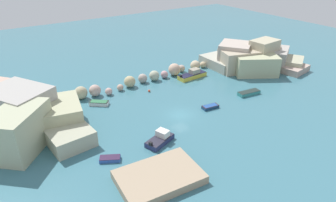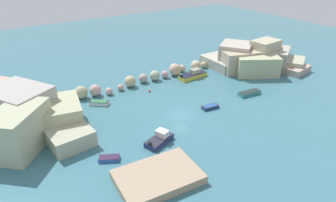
{
  "view_description": "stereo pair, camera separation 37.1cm",
  "coord_description": "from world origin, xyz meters",
  "px_view_note": "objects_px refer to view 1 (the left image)",
  "views": [
    {
      "loc": [
        -25.51,
        -34.59,
        24.47
      ],
      "look_at": [
        0.0,
        3.68,
        1.0
      ],
      "focal_mm": 32.08,
      "sensor_mm": 36.0,
      "label": 1
    },
    {
      "loc": [
        -25.2,
        -34.8,
        24.47
      ],
      "look_at": [
        0.0,
        3.68,
        1.0
      ],
      "focal_mm": 32.08,
      "sensor_mm": 36.0,
      "label": 2
    }
  ],
  "objects_px": {
    "moored_boat_1": "(160,139)",
    "moored_boat_2": "(110,159)",
    "stone_dock": "(159,177)",
    "moored_boat_5": "(99,103)",
    "moored_boat_0": "(193,75)",
    "channel_buoy": "(149,91)",
    "moored_boat_3": "(249,93)",
    "moored_boat_4": "(210,107)"
  },
  "relations": [
    {
      "from": "moored_boat_5",
      "to": "channel_buoy",
      "type": "bearing_deg",
      "value": 37.6
    },
    {
      "from": "moored_boat_1",
      "to": "moored_boat_2",
      "type": "height_order",
      "value": "moored_boat_1"
    },
    {
      "from": "moored_boat_4",
      "to": "moored_boat_5",
      "type": "distance_m",
      "value": 19.35
    },
    {
      "from": "moored_boat_0",
      "to": "moored_boat_2",
      "type": "distance_m",
      "value": 30.6
    },
    {
      "from": "moored_boat_3",
      "to": "moored_boat_4",
      "type": "relative_size",
      "value": 1.49
    },
    {
      "from": "stone_dock",
      "to": "moored_boat_0",
      "type": "xyz_separation_m",
      "value": [
        22.71,
        22.85,
        0.11
      ]
    },
    {
      "from": "channel_buoy",
      "to": "moored_boat_4",
      "type": "relative_size",
      "value": 0.15
    },
    {
      "from": "moored_boat_4",
      "to": "moored_boat_5",
      "type": "bearing_deg",
      "value": 149.54
    },
    {
      "from": "stone_dock",
      "to": "moored_boat_3",
      "type": "relative_size",
      "value": 2.14
    },
    {
      "from": "moored_boat_2",
      "to": "moored_boat_3",
      "type": "distance_m",
      "value": 29.96
    },
    {
      "from": "moored_boat_0",
      "to": "channel_buoy",
      "type": "bearing_deg",
      "value": -177.78
    },
    {
      "from": "moored_boat_4",
      "to": "moored_boat_0",
      "type": "bearing_deg",
      "value": 71.79
    },
    {
      "from": "moored_boat_2",
      "to": "moored_boat_5",
      "type": "relative_size",
      "value": 0.85
    },
    {
      "from": "channel_buoy",
      "to": "moored_boat_3",
      "type": "distance_m",
      "value": 18.78
    },
    {
      "from": "moored_boat_2",
      "to": "moored_boat_4",
      "type": "height_order",
      "value": "moored_boat_4"
    },
    {
      "from": "moored_boat_3",
      "to": "moored_boat_5",
      "type": "bearing_deg",
      "value": 162.7
    },
    {
      "from": "stone_dock",
      "to": "moored_boat_1",
      "type": "relative_size",
      "value": 2.03
    },
    {
      "from": "moored_boat_0",
      "to": "moored_boat_1",
      "type": "distance_m",
      "value": 24.59
    },
    {
      "from": "stone_dock",
      "to": "moored_boat_5",
      "type": "bearing_deg",
      "value": 86.16
    },
    {
      "from": "stone_dock",
      "to": "moored_boat_0",
      "type": "height_order",
      "value": "moored_boat_0"
    },
    {
      "from": "stone_dock",
      "to": "moored_boat_2",
      "type": "xyz_separation_m",
      "value": [
        -3.28,
        6.7,
        -0.27
      ]
    },
    {
      "from": "channel_buoy",
      "to": "moored_boat_1",
      "type": "xyz_separation_m",
      "value": [
        -7.18,
        -15.3,
        0.36
      ]
    },
    {
      "from": "moored_boat_0",
      "to": "moored_boat_4",
      "type": "xyz_separation_m",
      "value": [
        -5.86,
        -12.5,
        -0.36
      ]
    },
    {
      "from": "stone_dock",
      "to": "moored_boat_0",
      "type": "bearing_deg",
      "value": 45.18
    },
    {
      "from": "stone_dock",
      "to": "moored_boat_5",
      "type": "xyz_separation_m",
      "value": [
        1.48,
        22.1,
        -0.17
      ]
    },
    {
      "from": "moored_boat_1",
      "to": "moored_boat_2",
      "type": "xyz_separation_m",
      "value": [
        -7.59,
        0.16,
        -0.32
      ]
    },
    {
      "from": "moored_boat_3",
      "to": "moored_boat_2",
      "type": "bearing_deg",
      "value": -165.1
    },
    {
      "from": "channel_buoy",
      "to": "moored_boat_5",
      "type": "distance_m",
      "value": 10.01
    },
    {
      "from": "channel_buoy",
      "to": "moored_boat_1",
      "type": "relative_size",
      "value": 0.09
    },
    {
      "from": "stone_dock",
      "to": "moored_boat_5",
      "type": "height_order",
      "value": "stone_dock"
    },
    {
      "from": "moored_boat_4",
      "to": "channel_buoy",
      "type": "bearing_deg",
      "value": 121.95
    },
    {
      "from": "channel_buoy",
      "to": "moored_boat_1",
      "type": "height_order",
      "value": "moored_boat_1"
    },
    {
      "from": "channel_buoy",
      "to": "moored_boat_2",
      "type": "relative_size",
      "value": 0.15
    },
    {
      "from": "stone_dock",
      "to": "moored_boat_4",
      "type": "height_order",
      "value": "stone_dock"
    },
    {
      "from": "moored_boat_4",
      "to": "moored_boat_2",
      "type": "bearing_deg",
      "value": -162.81
    },
    {
      "from": "moored_boat_5",
      "to": "moored_boat_2",
      "type": "bearing_deg",
      "value": -68.13
    },
    {
      "from": "moored_boat_2",
      "to": "moored_boat_5",
      "type": "bearing_deg",
      "value": -78.44
    },
    {
      "from": "channel_buoy",
      "to": "moored_boat_4",
      "type": "distance_m",
      "value": 12.68
    },
    {
      "from": "channel_buoy",
      "to": "moored_boat_5",
      "type": "relative_size",
      "value": 0.13
    },
    {
      "from": "moored_boat_1",
      "to": "moored_boat_5",
      "type": "distance_m",
      "value": 15.81
    },
    {
      "from": "channel_buoy",
      "to": "moored_boat_2",
      "type": "xyz_separation_m",
      "value": [
        -14.77,
        -15.14,
        0.04
      ]
    },
    {
      "from": "stone_dock",
      "to": "moored_boat_0",
      "type": "relative_size",
      "value": 1.49
    }
  ]
}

